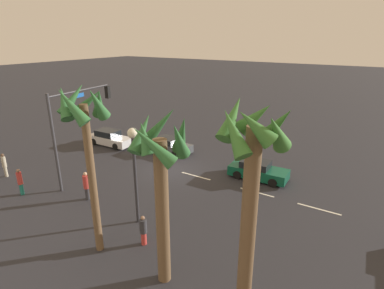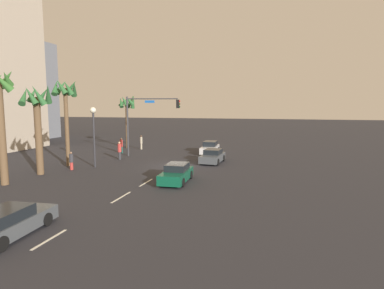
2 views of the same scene
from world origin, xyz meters
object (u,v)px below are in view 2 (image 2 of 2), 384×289
object	(u,v)px
car_2	(176,174)
palm_tree_2	(127,107)
pedestrian_2	(121,145)
palm_tree_1	(0,104)
pedestrian_1	(120,150)
traffic_signal	(145,116)
pedestrian_3	(141,142)
palm_tree_3	(66,98)
car_0	(210,148)
car_3	(9,223)
palm_tree_0	(37,112)
streetlamp	(94,125)
pedestrian_0	(71,160)
car_1	(213,156)

from	to	relation	value
car_2	palm_tree_2	size ratio (longest dim) A/B	0.60
pedestrian_2	palm_tree_1	size ratio (longest dim) A/B	0.22
pedestrian_1	traffic_signal	bearing A→B (deg)	-32.70
pedestrian_3	palm_tree_3	xyz separation A→B (m)	(-12.55, 2.09, 5.46)
car_0	pedestrian_2	distance (m)	10.77
car_0	car_2	xyz separation A→B (m)	(-15.09, -0.50, -0.03)
car_3	traffic_signal	world-z (taller)	traffic_signal
palm_tree_2	pedestrian_2	bearing A→B (deg)	-163.55
palm_tree_0	pedestrian_1	bearing A→B (deg)	-18.90
streetlamp	palm_tree_3	bearing A→B (deg)	89.14
pedestrian_2	palm_tree_2	size ratio (longest dim) A/B	0.26
pedestrian_1	car_2	bearing A→B (deg)	-132.47
palm_tree_3	pedestrian_3	bearing A→B (deg)	-9.45
pedestrian_0	palm_tree_3	distance (m)	6.04
car_0	palm_tree_2	distance (m)	12.96
traffic_signal	palm_tree_2	distance (m)	8.10
pedestrian_0	pedestrian_3	bearing A→B (deg)	-2.38
pedestrian_0	car_2	bearing A→B (deg)	-100.84
traffic_signal	pedestrian_2	bearing A→B (deg)	68.47
car_0	palm_tree_2	size ratio (longest dim) A/B	0.64
palm_tree_2	pedestrian_0	bearing A→B (deg)	-173.40
car_3	pedestrian_0	distance (m)	15.27
car_3	pedestrian_1	bearing A→B (deg)	13.81
streetlamp	pedestrian_0	world-z (taller)	streetlamp
palm_tree_0	palm_tree_3	xyz separation A→B (m)	(4.05, 0.16, 1.19)
car_1	pedestrian_2	distance (m)	12.50
streetlamp	palm_tree_2	bearing A→B (deg)	13.04
car_3	streetlamp	world-z (taller)	streetlamp
pedestrian_3	palm_tree_1	distance (m)	20.96
car_2	palm_tree_1	world-z (taller)	palm_tree_1
pedestrian_0	pedestrian_1	distance (m)	6.40
car_1	palm_tree_3	xyz separation A→B (m)	(-5.22, 13.12, 5.84)
palm_tree_2	palm_tree_0	bearing A→B (deg)	-178.64
car_0	pedestrian_0	bearing A→B (deg)	142.36
pedestrian_0	palm_tree_0	bearing A→B (deg)	150.50
car_0	palm_tree_2	world-z (taller)	palm_tree_2
streetlamp	palm_tree_1	size ratio (longest dim) A/B	0.66
pedestrian_1	palm_tree_0	xyz separation A→B (m)	(-8.57, 2.93, 4.26)
car_0	pedestrian_3	bearing A→B (deg)	83.00
car_3	palm_tree_3	bearing A→B (deg)	27.34
pedestrian_0	palm_tree_1	size ratio (longest dim) A/B	0.19
car_1	car_0	bearing A→B (deg)	14.02
car_2	pedestrian_2	xyz separation A→B (m)	(12.49, 10.94, 0.35)
palm_tree_2	palm_tree_3	xyz separation A→B (m)	(-13.50, -0.26, 0.94)
streetlamp	palm_tree_0	world-z (taller)	palm_tree_0
traffic_signal	pedestrian_1	distance (m)	4.90
car_1	streetlamp	size ratio (longest dim) A/B	0.73
pedestrian_0	pedestrian_2	size ratio (longest dim) A/B	0.89
streetlamp	palm_tree_2	xyz separation A→B (m)	(13.54, 3.14, 1.53)
car_2	pedestrian_1	bearing A→B (deg)	47.53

